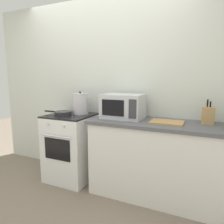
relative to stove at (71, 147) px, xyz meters
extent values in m
plane|color=#7A6B5B|center=(0.35, -0.60, -0.46)|extent=(10.00, 10.00, 0.00)
cube|color=silver|center=(0.65, 0.37, 0.79)|extent=(4.40, 0.10, 2.50)
cube|color=white|center=(1.25, 0.02, -0.02)|extent=(1.64, 0.56, 0.88)
cube|color=#59595E|center=(1.25, 0.02, 0.44)|extent=(1.70, 0.60, 0.04)
cube|color=white|center=(0.00, 0.00, -0.01)|extent=(0.60, 0.60, 0.90)
cube|color=black|center=(0.00, 0.00, 0.45)|extent=(0.60, 0.60, 0.02)
cube|color=black|center=(0.00, -0.30, 0.06)|extent=(0.39, 0.01, 0.28)
cylinder|color=silver|center=(0.00, -0.33, 0.24)|extent=(0.48, 0.02, 0.02)
cylinder|color=silver|center=(-0.12, -0.31, 0.38)|extent=(0.04, 0.02, 0.04)
cylinder|color=silver|center=(0.12, -0.31, 0.38)|extent=(0.04, 0.02, 0.04)
cylinder|color=silver|center=(0.10, 0.11, 0.60)|extent=(0.21, 0.21, 0.28)
cylinder|color=silver|center=(0.10, 0.11, 0.74)|extent=(0.22, 0.22, 0.01)
sphere|color=black|center=(0.10, 0.11, 0.76)|extent=(0.03, 0.03, 0.03)
cylinder|color=silver|center=(-0.03, 0.11, 0.69)|extent=(0.05, 0.01, 0.01)
cylinder|color=silver|center=(0.22, 0.11, 0.69)|extent=(0.05, 0.01, 0.01)
cylinder|color=#28282B|center=(-0.07, -0.06, 0.48)|extent=(0.23, 0.23, 0.05)
cylinder|color=black|center=(-0.29, -0.06, 0.49)|extent=(0.20, 0.02, 0.02)
cube|color=silver|center=(0.75, 0.08, 0.61)|extent=(0.50, 0.36, 0.30)
cube|color=black|center=(0.69, -0.10, 0.61)|extent=(0.28, 0.01, 0.19)
cube|color=#38383D|center=(0.93, -0.10, 0.61)|extent=(0.09, 0.01, 0.22)
cube|color=tan|center=(1.30, 0.00, 0.47)|extent=(0.36, 0.26, 0.02)
cube|color=tan|center=(1.72, 0.14, 0.55)|extent=(0.13, 0.10, 0.19)
cylinder|color=black|center=(1.70, 0.14, 0.69)|extent=(0.02, 0.02, 0.08)
cylinder|color=black|center=(1.73, 0.14, 0.68)|extent=(0.02, 0.02, 0.06)
camera|label=1|loc=(1.68, -2.32, 0.97)|focal=33.41mm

